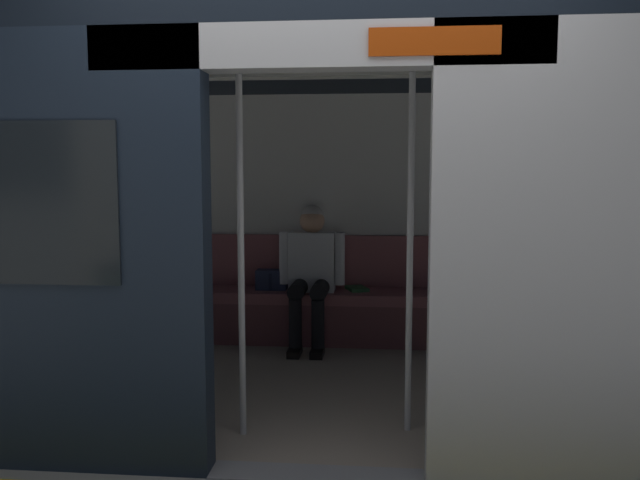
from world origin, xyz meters
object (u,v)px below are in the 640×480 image
(grab_pole_door, at_px, (241,248))
(grab_pole_far, at_px, (410,247))
(bench_seat, at_px, (345,304))
(person_seated, at_px, (311,266))
(handbag, at_px, (272,280))
(book, at_px, (357,289))
(train_car, at_px, (326,164))

(grab_pole_door, height_order, grab_pole_far, same)
(bench_seat, distance_m, grab_pole_far, 2.01)
(person_seated, distance_m, grab_pole_door, 1.96)
(handbag, relative_size, book, 1.18)
(grab_pole_door, bearing_deg, handbag, -84.93)
(handbag, xyz_separation_m, grab_pole_door, (-0.18, 2.02, 0.52))
(bench_seat, distance_m, handbag, 0.66)
(person_seated, xyz_separation_m, book, (-0.38, -0.13, -0.21))
(person_seated, bearing_deg, grab_pole_door, 84.88)
(train_car, xyz_separation_m, grab_pole_far, (-0.52, 0.71, -0.45))
(handbag, distance_m, grab_pole_door, 2.09)
(grab_pole_door, relative_size, grab_pole_far, 1.00)
(handbag, bearing_deg, bench_seat, 175.50)
(bench_seat, xyz_separation_m, grab_pole_far, (-0.45, 1.82, 0.70))
(person_seated, relative_size, grab_pole_door, 0.56)
(person_seated, xyz_separation_m, handbag, (0.35, -0.10, -0.14))
(book, xyz_separation_m, grab_pole_far, (-0.36, 1.90, 0.59))
(train_car, distance_m, bench_seat, 1.61)
(train_car, height_order, grab_pole_door, train_car)
(train_car, xyz_separation_m, person_seated, (0.21, -1.06, -0.83))
(book, bearing_deg, bench_seat, 20.18)
(person_seated, height_order, book, person_seated)
(bench_seat, distance_m, grab_pole_door, 2.14)
(train_car, relative_size, person_seated, 5.47)
(person_seated, xyz_separation_m, grab_pole_far, (-0.74, 1.77, 0.38))
(bench_seat, bearing_deg, person_seated, 10.58)
(person_seated, distance_m, grab_pole_far, 1.95)
(handbag, xyz_separation_m, grab_pole_far, (-1.09, 1.87, 0.52))
(train_car, distance_m, grab_pole_far, 0.99)
(grab_pole_door, bearing_deg, grab_pole_far, -170.98)
(book, relative_size, grab_pole_door, 0.11)
(bench_seat, distance_m, book, 0.17)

